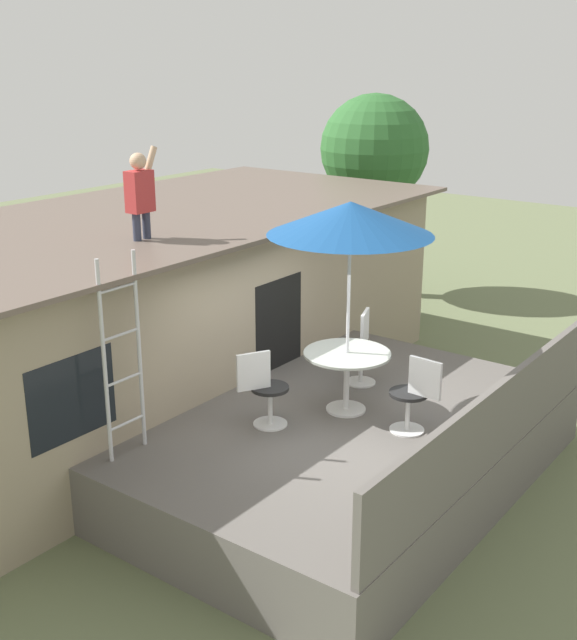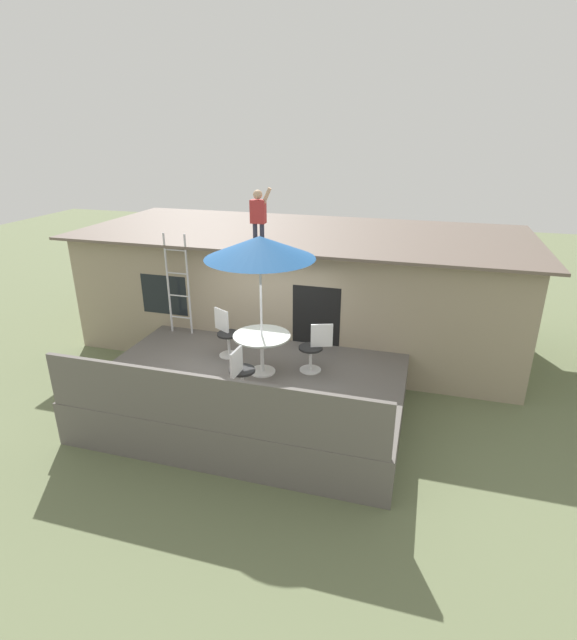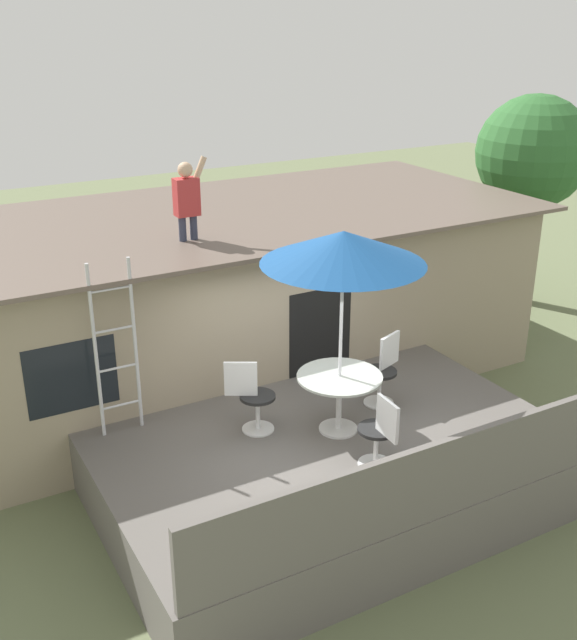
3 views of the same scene
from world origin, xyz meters
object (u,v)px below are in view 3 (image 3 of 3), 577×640
(patio_table, at_px, (339,387))
(patio_umbrella, at_px, (343,248))
(backyard_tree, at_px, (533,155))
(patio_chair_left, at_px, (252,397))
(patio_chair_right, at_px, (383,370))
(patio_chair_near, at_px, (380,433))
(person_figure, at_px, (187,196))
(step_ladder, at_px, (116,349))

(patio_table, height_order, patio_umbrella, patio_umbrella)
(patio_umbrella, bearing_deg, backyard_tree, 29.00)
(patio_chair_left, xyz_separation_m, backyard_tree, (7.77, 3.27, 1.75))
(patio_chair_left, relative_size, backyard_tree, 0.22)
(patio_chair_right, height_order, patio_chair_near, same)
(patio_umbrella, distance_m, patio_chair_left, 2.17)
(patio_chair_left, bearing_deg, patio_table, -0.00)
(patio_umbrella, bearing_deg, person_figure, 109.80)
(person_figure, bearing_deg, patio_umbrella, -70.20)
(patio_chair_right, xyz_separation_m, backyard_tree, (5.94, 3.45, 1.75))
(patio_chair_left, xyz_separation_m, patio_chair_right, (1.83, -0.18, 0.00))
(patio_umbrella, relative_size, patio_chair_near, 2.76)
(person_figure, bearing_deg, backyard_tree, 9.94)
(patio_chair_near, distance_m, backyard_tree, 8.54)
(patio_chair_right, bearing_deg, patio_chair_left, -26.34)
(backyard_tree, bearing_deg, patio_umbrella, -151.00)
(person_figure, distance_m, patio_chair_near, 4.05)
(patio_chair_near, bearing_deg, step_ladder, 49.01)
(patio_table, xyz_separation_m, patio_chair_right, (0.90, 0.34, -0.13))
(patio_table, relative_size, backyard_tree, 0.25)
(patio_chair_right, relative_size, backyard_tree, 0.22)
(patio_umbrella, relative_size, step_ladder, 1.15)
(backyard_tree, bearing_deg, patio_chair_right, -149.83)
(patio_table, relative_size, person_figure, 0.94)
(step_ladder, bearing_deg, patio_chair_near, -44.45)
(patio_umbrella, relative_size, patio_chair_right, 2.76)
(step_ladder, distance_m, patio_chair_left, 1.72)
(patio_umbrella, height_order, person_figure, person_figure)
(person_figure, relative_size, patio_chair_right, 1.21)
(person_figure, xyz_separation_m, patio_chair_near, (0.82, -3.37, -2.09))
(patio_table, height_order, step_ladder, step_ladder)
(person_figure, height_order, backyard_tree, backyard_tree)
(patio_chair_left, height_order, backyard_tree, backyard_tree)
(patio_chair_left, height_order, patio_chair_right, same)
(step_ladder, xyz_separation_m, backyard_tree, (9.17, 2.50, 1.11))
(step_ladder, height_order, person_figure, person_figure)
(patio_chair_left, bearing_deg, step_ladder, -179.42)
(patio_chair_near, bearing_deg, patio_chair_right, -33.47)
(person_figure, relative_size, patio_chair_left, 1.21)
(patio_table, bearing_deg, backyard_tree, 29.00)
(patio_table, relative_size, patio_umbrella, 0.41)
(patio_umbrella, distance_m, person_figure, 2.60)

